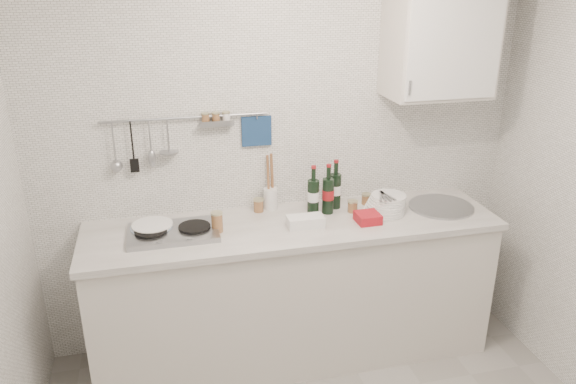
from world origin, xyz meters
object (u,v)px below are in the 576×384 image
at_px(wall_cabinet, 441,36).
at_px(plate_stack_hob, 151,228).
at_px(utensil_crock, 270,196).
at_px(plate_stack_sink, 386,204).
at_px(wine_bottles, 326,188).

xyz_separation_m(wall_cabinet, plate_stack_hob, (-1.72, -0.06, -1.01)).
distance_m(wall_cabinet, utensil_crock, 1.37).
height_order(wall_cabinet, plate_stack_sink, wall_cabinet).
bearing_deg(utensil_crock, plate_stack_sink, -18.21).
bearing_deg(wall_cabinet, plate_stack_hob, -178.09).
distance_m(plate_stack_sink, wine_bottles, 0.39).
height_order(plate_stack_sink, utensil_crock, utensil_crock).
relative_size(plate_stack_hob, utensil_crock, 0.71).
bearing_deg(plate_stack_sink, utensil_crock, 161.79).
xyz_separation_m(wall_cabinet, utensil_crock, (-0.99, 0.12, -0.94)).
distance_m(wine_bottles, utensil_crock, 0.35).
bearing_deg(wine_bottles, plate_stack_hob, -177.23).
bearing_deg(plate_stack_sink, wall_cabinet, 17.66).
height_order(plate_stack_sink, wine_bottles, wine_bottles).
height_order(wall_cabinet, plate_stack_hob, wall_cabinet).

